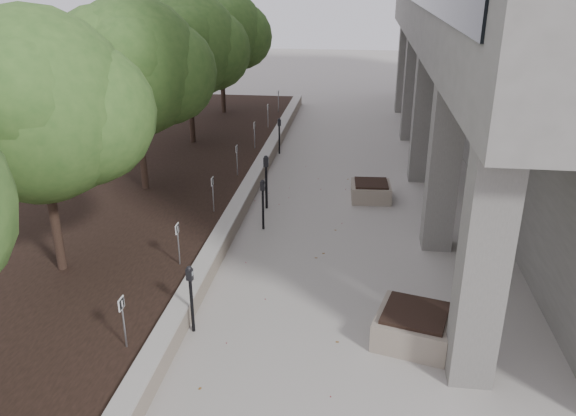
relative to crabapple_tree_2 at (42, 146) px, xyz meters
The scene contains 21 objects.
ground 6.46m from the crabapple_tree_2, 32.01° to the right, with size 90.00×90.00×0.00m, color #9E9992.
retaining_wall 7.29m from the crabapple_tree_2, 63.63° to the left, with size 0.39×26.00×0.50m, color gray, non-canonical shape.
planting_bed 6.71m from the crabapple_tree_2, 96.65° to the left, with size 7.00×26.00×0.40m, color black.
crabapple_tree_2 is the anchor object (origin of this frame).
crabapple_tree_3 5.00m from the crabapple_tree_2, 90.00° to the left, with size 4.60×4.00×5.44m, color #335922, non-canonical shape.
crabapple_tree_4 10.00m from the crabapple_tree_2, 90.00° to the left, with size 4.60×4.00×5.44m, color #335922, non-canonical shape.
crabapple_tree_5 15.00m from the crabapple_tree_2, 90.00° to the left, with size 4.60×4.00×5.44m, color #335922, non-canonical shape.
parking_sign_2 4.16m from the crabapple_tree_2, 45.58° to the right, with size 0.04×0.22×0.96m, color black, non-canonical shape.
parking_sign_3 3.36m from the crabapple_tree_2, 11.53° to the left, with size 0.04×0.22×0.96m, color black, non-canonical shape.
parking_sign_4 4.82m from the crabapple_tree_2, 55.01° to the left, with size 0.04×0.22×0.96m, color black, non-canonical shape.
parking_sign_5 7.30m from the crabapple_tree_2, 69.35° to the left, with size 0.04×0.22×0.96m, color black, non-canonical shape.
parking_sign_6 10.06m from the crabapple_tree_2, 75.54° to the left, with size 0.04×0.22×0.96m, color black, non-canonical shape.
parking_sign_7 12.93m from the crabapple_tree_2, 78.91° to the left, with size 0.04×0.22×0.96m, color black, non-canonical shape.
parking_sign_8 15.85m from the crabapple_tree_2, 81.02° to the left, with size 0.04×0.22×0.96m, color black, non-canonical shape.
parking_meter_2 4.29m from the crabapple_tree_2, 22.40° to the right, with size 0.14×0.10×1.39m, color black, non-canonical shape.
parking_meter_3 5.66m from the crabapple_tree_2, 42.04° to the left, with size 0.14×0.10×1.38m, color black, non-canonical shape.
parking_meter_4 6.51m from the crabapple_tree_2, 53.14° to the left, with size 0.16×0.11×1.58m, color black, non-canonical shape.
parking_meter_5 10.99m from the crabapple_tree_2, 72.34° to the left, with size 0.13×0.10×1.35m, color black, non-canonical shape.
planter_front 7.96m from the crabapple_tree_2, ahead, with size 1.33×1.33×0.62m, color gray, non-canonical shape.
planter_back 9.36m from the crabapple_tree_2, 42.03° to the left, with size 1.15×1.15×0.54m, color gray, non-canonical shape.
berry_scatter 5.98m from the crabapple_tree_2, 23.05° to the left, with size 3.30×14.10×0.02m, color maroon, non-canonical shape.
Camera 1 is at (1.41, -7.14, 6.28)m, focal length 35.56 mm.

